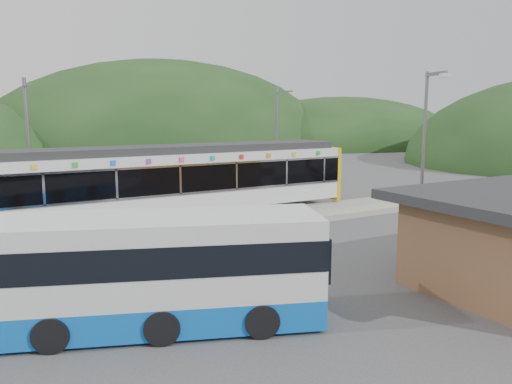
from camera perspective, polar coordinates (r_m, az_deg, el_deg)
ground at (r=20.62m, az=-1.45°, el=-6.03°), size 120.00×120.00×0.00m
hills at (r=28.18m, az=4.50°, el=-1.95°), size 146.00×149.00×26.00m
platform at (r=23.46m, az=-5.31°, el=-3.83°), size 26.00×3.20×0.30m
yellow_line at (r=22.27m, az=-3.92°, el=-4.10°), size 26.00×0.10×0.01m
train at (r=25.07m, az=-10.90°, el=1.33°), size 20.44×3.01×3.74m
catenary_mast_west at (r=26.25m, az=-24.51°, el=4.50°), size 0.18×1.80×7.00m
catenary_mast_east at (r=30.89m, az=2.39°, el=5.86°), size 0.18×1.80×7.00m
bus at (r=13.00m, az=-16.17°, el=-9.23°), size 10.56×5.94×2.83m
lamp_post at (r=19.49m, az=18.89°, el=4.74°), size 0.39×1.22×6.84m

